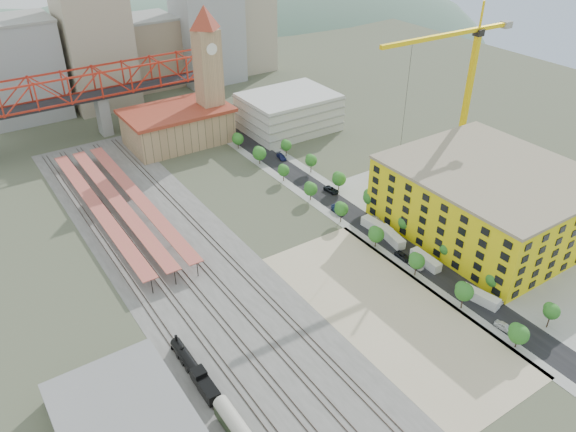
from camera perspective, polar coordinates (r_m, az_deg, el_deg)
ground at (r=154.24m, az=3.46°, el=-2.61°), size 400.00×400.00×0.00m
ballast_strip at (r=152.51m, az=-11.50°, el=-3.72°), size 36.00×165.00×0.06m
dirt_lot at (r=133.61m, az=10.27°, el=-9.49°), size 28.00×67.00×0.06m
street_asphalt at (r=172.55m, az=4.74°, el=1.43°), size 12.00×170.00×0.06m
sidewalk_west at (r=169.62m, az=3.27°, el=0.90°), size 3.00×170.00×0.04m
sidewalk_east at (r=175.62m, az=6.16°, el=1.93°), size 3.00×170.00×0.04m
construction_pad at (r=171.01m, az=19.76°, el=-0.86°), size 50.00×90.00×0.06m
rail_tracks at (r=151.95m, az=-12.13°, el=-3.90°), size 26.56×160.00×0.18m
platform_canopies at (r=171.50m, az=-16.89°, el=1.36°), size 16.00×80.00×4.12m
station_hall at (r=212.29m, az=-11.13°, el=9.00°), size 38.00×24.00×13.10m
clock_tower at (r=208.20m, az=-8.17°, el=15.27°), size 12.00×12.00×52.00m
parking_garage at (r=220.17m, az=0.07°, el=10.54°), size 34.00×26.00×14.00m
truss_bridge at (r=222.78m, az=-18.73°, el=12.38°), size 94.00×9.60×25.60m
construction_building at (r=164.21m, az=19.70°, el=1.58°), size 44.60×50.60×18.80m
warehouse at (r=110.78m, az=-16.07°, el=-19.79°), size 22.00×32.00×5.00m
street_trees at (r=166.06m, az=6.85°, el=-0.04°), size 15.40×124.40×8.00m
skyline at (r=265.19m, az=-14.53°, el=16.90°), size 133.00×46.00×60.00m
distant_hills at (r=415.75m, az=-13.71°, el=7.34°), size 647.00×264.00×227.00m
locomotive at (r=118.21m, az=-9.65°, el=-14.97°), size 2.56×19.76×4.94m
tower_crane at (r=184.23m, az=17.43°, el=13.60°), size 51.16×3.34×54.61m
site_trailer_a at (r=140.82m, az=18.91°, el=-7.80°), size 4.36×9.71×2.57m
site_trailer_b at (r=149.09m, az=13.80°, el=-4.39°), size 2.76×9.39×2.55m
site_trailer_c at (r=156.01m, az=10.49°, el=-2.12°), size 4.11×10.06×2.68m
site_trailer_d at (r=159.63m, az=8.99°, el=-1.08°), size 3.40×10.18×2.74m
car_0 at (r=135.33m, az=21.16°, el=-10.47°), size 2.42×4.86×1.59m
car_1 at (r=147.68m, az=12.89°, el=-4.92°), size 1.67×4.26×1.38m
car_2 at (r=150.30m, az=11.59°, el=-4.03°), size 2.26×4.82×1.33m
car_3 at (r=166.94m, az=5.08°, el=0.57°), size 2.58×5.41×1.52m
car_4 at (r=142.31m, az=20.32°, el=-7.96°), size 2.19×4.15×1.35m
car_5 at (r=163.89m, az=8.95°, el=-0.41°), size 1.87×4.32×1.38m
car_6 at (r=177.55m, az=4.42°, el=2.65°), size 3.14×5.67×1.50m
car_7 at (r=198.25m, az=-0.68°, el=6.05°), size 3.02×5.59×1.54m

